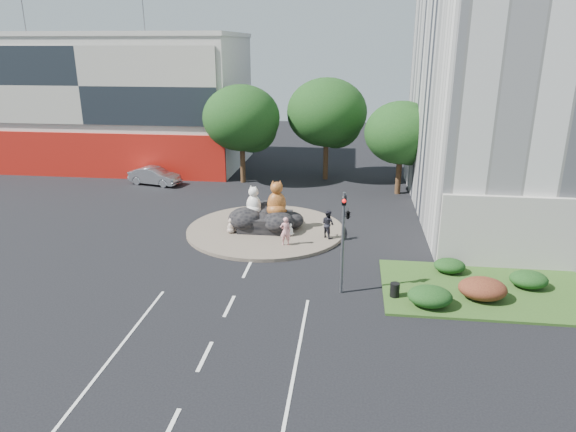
{
  "coord_description": "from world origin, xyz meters",
  "views": [
    {
      "loc": [
        5.26,
        -20.33,
        11.27
      ],
      "look_at": [
        1.78,
        7.28,
        2.0
      ],
      "focal_mm": 32.0,
      "sensor_mm": 36.0,
      "label": 1
    }
  ],
  "objects_px": {
    "parked_car": "(155,176)",
    "litter_bin": "(395,290)",
    "pedestrian_pink": "(285,231)",
    "kitten_white": "(290,229)",
    "pedestrian_dark": "(328,224)",
    "cat_white": "(254,200)",
    "cat_tabby": "(277,198)",
    "kitten_calico": "(231,225)"
  },
  "relations": [
    {
      "from": "cat_tabby",
      "to": "pedestrian_dark",
      "type": "height_order",
      "value": "cat_tabby"
    },
    {
      "from": "kitten_calico",
      "to": "parked_car",
      "type": "bearing_deg",
      "value": 146.08
    },
    {
      "from": "cat_white",
      "to": "litter_bin",
      "type": "height_order",
      "value": "cat_white"
    },
    {
      "from": "kitten_white",
      "to": "pedestrian_dark",
      "type": "distance_m",
      "value": 2.38
    },
    {
      "from": "kitten_white",
      "to": "cat_tabby",
      "type": "bearing_deg",
      "value": 97.28
    },
    {
      "from": "pedestrian_dark",
      "to": "parked_car",
      "type": "distance_m",
      "value": 19.08
    },
    {
      "from": "parked_car",
      "to": "pedestrian_pink",
      "type": "bearing_deg",
      "value": -121.69
    },
    {
      "from": "cat_white",
      "to": "pedestrian_pink",
      "type": "xyz_separation_m",
      "value": [
        2.38,
        -2.78,
        -0.98
      ]
    },
    {
      "from": "cat_white",
      "to": "kitten_calico",
      "type": "distance_m",
      "value": 2.15
    },
    {
      "from": "pedestrian_dark",
      "to": "cat_tabby",
      "type": "bearing_deg",
      "value": 22.58
    },
    {
      "from": "cat_white",
      "to": "kitten_calico",
      "type": "bearing_deg",
      "value": -110.67
    },
    {
      "from": "cat_tabby",
      "to": "litter_bin",
      "type": "height_order",
      "value": "cat_tabby"
    },
    {
      "from": "pedestrian_pink",
      "to": "parked_car",
      "type": "relative_size",
      "value": 0.38
    },
    {
      "from": "pedestrian_dark",
      "to": "cat_white",
      "type": "bearing_deg",
      "value": 28.17
    },
    {
      "from": "litter_bin",
      "to": "pedestrian_pink",
      "type": "bearing_deg",
      "value": 136.21
    },
    {
      "from": "kitten_calico",
      "to": "parked_car",
      "type": "xyz_separation_m",
      "value": [
        -9.28,
        11.31,
        0.05
      ]
    },
    {
      "from": "cat_white",
      "to": "kitten_calico",
      "type": "xyz_separation_m",
      "value": [
        -1.23,
        -1.14,
        -1.34
      ]
    },
    {
      "from": "pedestrian_dark",
      "to": "parked_car",
      "type": "height_order",
      "value": "pedestrian_dark"
    },
    {
      "from": "kitten_white",
      "to": "pedestrian_dark",
      "type": "bearing_deg",
      "value": -34.0
    },
    {
      "from": "cat_white",
      "to": "cat_tabby",
      "type": "distance_m",
      "value": 1.49
    },
    {
      "from": "pedestrian_pink",
      "to": "litter_bin",
      "type": "bearing_deg",
      "value": 119.22
    },
    {
      "from": "cat_white",
      "to": "kitten_calico",
      "type": "relative_size",
      "value": 1.92
    },
    {
      "from": "parked_car",
      "to": "cat_tabby",
      "type": "bearing_deg",
      "value": -116.98
    },
    {
      "from": "cat_tabby",
      "to": "kitten_calico",
      "type": "distance_m",
      "value": 3.31
    },
    {
      "from": "cat_white",
      "to": "cat_tabby",
      "type": "bearing_deg",
      "value": 25.21
    },
    {
      "from": "pedestrian_pink",
      "to": "cat_tabby",
      "type": "bearing_deg",
      "value": -88.67
    },
    {
      "from": "kitten_calico",
      "to": "pedestrian_pink",
      "type": "bearing_deg",
      "value": -7.63
    },
    {
      "from": "cat_white",
      "to": "pedestrian_pink",
      "type": "distance_m",
      "value": 3.79
    },
    {
      "from": "cat_tabby",
      "to": "pedestrian_dark",
      "type": "bearing_deg",
      "value": -33.09
    },
    {
      "from": "pedestrian_pink",
      "to": "litter_bin",
      "type": "distance_m",
      "value": 8.17
    },
    {
      "from": "parked_car",
      "to": "litter_bin",
      "type": "height_order",
      "value": "parked_car"
    },
    {
      "from": "cat_tabby",
      "to": "kitten_white",
      "type": "height_order",
      "value": "cat_tabby"
    },
    {
      "from": "pedestrian_dark",
      "to": "parked_car",
      "type": "xyz_separation_m",
      "value": [
        -15.28,
        11.42,
        -0.32
      ]
    },
    {
      "from": "kitten_calico",
      "to": "litter_bin",
      "type": "distance_m",
      "value": 11.97
    },
    {
      "from": "pedestrian_pink",
      "to": "litter_bin",
      "type": "height_order",
      "value": "pedestrian_pink"
    },
    {
      "from": "cat_tabby",
      "to": "parked_car",
      "type": "bearing_deg",
      "value": 126.82
    },
    {
      "from": "cat_white",
      "to": "pedestrian_dark",
      "type": "xyz_separation_m",
      "value": [
        4.77,
        -1.25,
        -0.97
      ]
    },
    {
      "from": "parked_car",
      "to": "litter_bin",
      "type": "relative_size",
      "value": 6.72
    },
    {
      "from": "cat_tabby",
      "to": "kitten_calico",
      "type": "relative_size",
      "value": 2.34
    },
    {
      "from": "parked_car",
      "to": "litter_bin",
      "type": "xyz_separation_m",
      "value": [
        18.78,
        -18.58,
        -0.29
      ]
    },
    {
      "from": "cat_tabby",
      "to": "kitten_white",
      "type": "bearing_deg",
      "value": -63.11
    },
    {
      "from": "kitten_white",
      "to": "parked_car",
      "type": "height_order",
      "value": "parked_car"
    }
  ]
}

